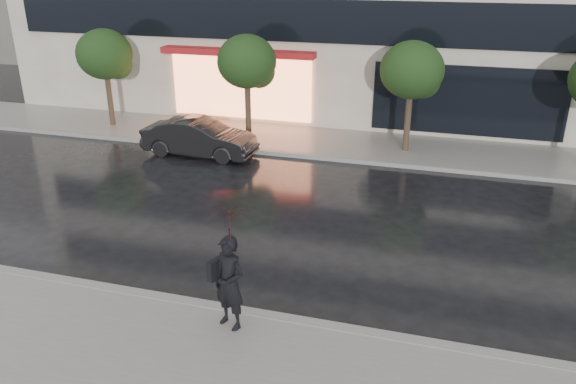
% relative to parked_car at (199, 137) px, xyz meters
% --- Properties ---
extents(ground, '(120.00, 120.00, 0.00)m').
position_rel_parked_car_xyz_m(ground, '(4.02, -7.72, -0.67)').
color(ground, black).
rests_on(ground, ground).
extents(sidewalk_near, '(60.00, 4.50, 0.12)m').
position_rel_parked_car_xyz_m(sidewalk_near, '(4.02, -10.97, -0.61)').
color(sidewalk_near, slate).
rests_on(sidewalk_near, ground).
extents(sidewalk_far, '(60.00, 3.50, 0.12)m').
position_rel_parked_car_xyz_m(sidewalk_far, '(4.02, 2.53, -0.61)').
color(sidewalk_far, slate).
rests_on(sidewalk_far, ground).
extents(curb_near, '(60.00, 0.25, 0.14)m').
position_rel_parked_car_xyz_m(curb_near, '(4.02, -8.72, -0.60)').
color(curb_near, gray).
rests_on(curb_near, ground).
extents(curb_far, '(60.00, 0.25, 0.14)m').
position_rel_parked_car_xyz_m(curb_far, '(4.02, 0.78, -0.60)').
color(curb_far, gray).
rests_on(curb_far, ground).
extents(tree_far_west, '(2.20, 2.20, 3.99)m').
position_rel_parked_car_xyz_m(tree_far_west, '(-4.92, 2.31, 2.26)').
color(tree_far_west, '#33261C').
rests_on(tree_far_west, ground).
extents(tree_mid_west, '(2.20, 2.20, 3.99)m').
position_rel_parked_car_xyz_m(tree_mid_west, '(1.08, 2.31, 2.26)').
color(tree_mid_west, '#33261C').
rests_on(tree_mid_west, ground).
extents(tree_mid_east, '(2.20, 2.20, 3.99)m').
position_rel_parked_car_xyz_m(tree_mid_east, '(7.08, 2.31, 2.26)').
color(tree_mid_east, '#33261C').
rests_on(tree_mid_east, ground).
extents(parked_car, '(4.09, 1.54, 1.33)m').
position_rel_parked_car_xyz_m(parked_car, '(0.00, 0.00, 0.00)').
color(parked_car, black).
rests_on(parked_car, ground).
extents(pedestrian_with_umbrella, '(1.08, 1.09, 2.44)m').
position_rel_parked_car_xyz_m(pedestrian_with_umbrella, '(4.82, -9.23, 0.93)').
color(pedestrian_with_umbrella, black).
rests_on(pedestrian_with_umbrella, sidewalk_near).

